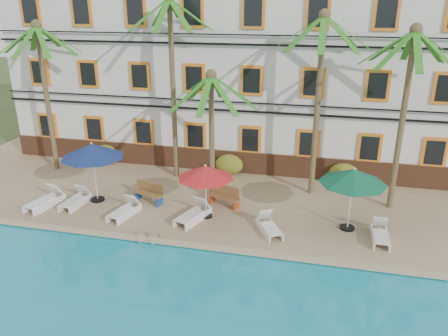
% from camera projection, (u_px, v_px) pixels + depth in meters
% --- Properties ---
extents(ground, '(100.00, 100.00, 0.00)m').
position_uv_depth(ground, '(183.00, 238.00, 17.71)').
color(ground, '#384C23').
rests_on(ground, ground).
extents(pool_deck, '(30.00, 12.00, 0.25)m').
position_uv_depth(pool_deck, '(214.00, 187.00, 22.21)').
color(pool_deck, tan).
rests_on(pool_deck, ground).
extents(pool_coping, '(30.00, 0.35, 0.06)m').
position_uv_depth(pool_coping, '(176.00, 243.00, 16.79)').
color(pool_coping, tan).
rests_on(pool_coping, pool_deck).
extents(hotel_building, '(25.40, 6.44, 10.22)m').
position_uv_depth(hotel_building, '(235.00, 68.00, 24.83)').
color(hotel_building, silver).
rests_on(hotel_building, pool_deck).
extents(palm_a, '(4.13, 4.13, 7.87)m').
position_uv_depth(palm_a, '(44.00, 77.00, 22.49)').
color(palm_a, brown).
rests_on(palm_a, pool_deck).
extents(palm_b, '(4.13, 4.13, 9.11)m').
position_uv_depth(palm_b, '(172.00, 66.00, 21.17)').
color(palm_b, brown).
rests_on(palm_b, pool_deck).
extents(palm_c, '(4.13, 4.13, 5.96)m').
position_uv_depth(palm_c, '(211.00, 115.00, 19.76)').
color(palm_c, brown).
rests_on(palm_c, pool_deck).
extents(palm_d, '(4.13, 4.13, 8.44)m').
position_uv_depth(palm_d, '(319.00, 82.00, 19.32)').
color(palm_d, brown).
rests_on(palm_d, pool_deck).
extents(palm_e, '(4.13, 4.13, 7.96)m').
position_uv_depth(palm_e, '(406.00, 95.00, 17.96)').
color(palm_e, brown).
rests_on(palm_e, pool_deck).
extents(shrub_left, '(1.50, 0.90, 1.10)m').
position_uv_depth(shrub_left, '(105.00, 154.00, 24.85)').
color(shrub_left, '#285418').
rests_on(shrub_left, pool_deck).
extents(shrub_mid, '(1.50, 0.90, 1.10)m').
position_uv_depth(shrub_mid, '(229.00, 164.00, 23.32)').
color(shrub_mid, '#285418').
rests_on(shrub_mid, pool_deck).
extents(shrub_right, '(1.50, 0.90, 1.10)m').
position_uv_depth(shrub_right, '(344.00, 174.00, 22.06)').
color(shrub_right, '#285418').
rests_on(shrub_right, pool_deck).
extents(umbrella_blue, '(2.86, 2.86, 2.86)m').
position_uv_depth(umbrella_blue, '(92.00, 151.00, 19.56)').
color(umbrella_blue, black).
rests_on(umbrella_blue, pool_deck).
extents(umbrella_red, '(2.41, 2.41, 2.42)m').
position_uv_depth(umbrella_red, '(205.00, 172.00, 18.17)').
color(umbrella_red, black).
rests_on(umbrella_red, pool_deck).
extents(umbrella_green, '(2.71, 2.71, 2.70)m').
position_uv_depth(umbrella_green, '(353.00, 177.00, 17.07)').
color(umbrella_green, black).
rests_on(umbrella_green, pool_deck).
extents(lounger_a, '(1.09, 2.04, 0.91)m').
position_uv_depth(lounger_a, '(45.00, 200.00, 19.76)').
color(lounger_a, white).
rests_on(lounger_a, pool_deck).
extents(lounger_b, '(0.75, 1.80, 0.83)m').
position_uv_depth(lounger_b, '(76.00, 200.00, 19.88)').
color(lounger_b, white).
rests_on(lounger_b, pool_deck).
extents(lounger_c, '(0.98, 1.83, 0.82)m').
position_uv_depth(lounger_c, '(125.00, 210.00, 18.89)').
color(lounger_c, white).
rests_on(lounger_c, pool_deck).
extents(lounger_d, '(1.27, 2.02, 0.90)m').
position_uv_depth(lounger_d, '(194.00, 214.00, 18.51)').
color(lounger_d, white).
rests_on(lounger_d, pool_deck).
extents(lounger_e, '(1.31, 1.75, 0.79)m').
position_uv_depth(lounger_e, '(269.00, 226.00, 17.58)').
color(lounger_e, white).
rests_on(lounger_e, pool_deck).
extents(lounger_f, '(0.61, 1.70, 0.80)m').
position_uv_depth(lounger_f, '(380.00, 234.00, 16.99)').
color(lounger_f, white).
rests_on(lounger_f, pool_deck).
extents(bench_left, '(1.57, 0.94, 0.93)m').
position_uv_depth(bench_left, '(149.00, 192.00, 20.15)').
color(bench_left, olive).
rests_on(bench_left, pool_deck).
extents(bench_right, '(1.57, 0.94, 0.93)m').
position_uv_depth(bench_right, '(225.00, 196.00, 19.81)').
color(bench_right, olive).
rests_on(bench_right, pool_deck).
extents(pool_ladder, '(0.54, 0.74, 0.74)m').
position_uv_depth(pool_ladder, '(150.00, 242.00, 16.92)').
color(pool_ladder, silver).
rests_on(pool_ladder, ground).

